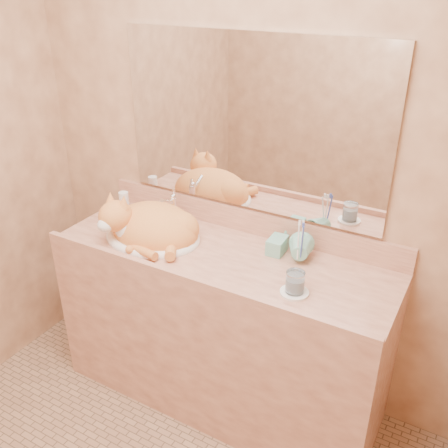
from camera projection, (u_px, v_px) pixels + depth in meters
The scene contains 12 objects.
wall_back at pixel (250, 154), 2.31m from camera, with size 2.40×0.02×2.50m, color #926142.
vanity_counter at pixel (221, 328), 2.47m from camera, with size 1.60×0.55×0.85m, color #9C5C46, non-canonical shape.
mirror at pixel (249, 125), 2.24m from camera, with size 1.30×0.02×0.80m, color white.
sink_basin at pixel (152, 224), 2.39m from camera, with size 0.47×0.39×0.15m, color white, non-canonical shape.
faucet at pixel (174, 208), 2.53m from camera, with size 0.04×0.12×0.17m, color white, non-canonical shape.
cat at pixel (149, 225), 2.38m from camera, with size 0.45×0.37×0.25m, color orange, non-canonical shape.
soap_dispenser at pixel (273, 242), 2.22m from camera, with size 0.07×0.08×0.17m, color #75BCA6.
toothbrush_cup at pixel (299, 255), 2.17m from camera, with size 0.12×0.12×0.11m, color #75BCA6.
toothbrushes at pixel (300, 240), 2.13m from camera, with size 0.04×0.04×0.22m, color white, non-canonical shape.
saucer at pixel (294, 292), 2.01m from camera, with size 0.12×0.12×0.01m, color white.
water_glass at pixel (295, 282), 1.98m from camera, with size 0.08×0.08×0.09m, color silver.
lotion_bottle at pixel (124, 203), 2.64m from camera, with size 0.05×0.05×0.12m, color white.
Camera 1 is at (0.98, -0.98, 2.02)m, focal length 40.00 mm.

